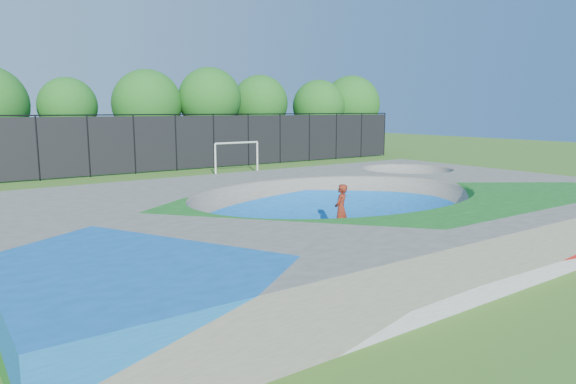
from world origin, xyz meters
name	(u,v)px	position (x,y,z in m)	size (l,w,h in m)	color
ground	(337,234)	(0.00, 0.00, 0.00)	(120.00, 120.00, 0.00)	#36641B
skate_deck	(337,213)	(0.00, 0.00, 0.75)	(22.00, 14.00, 1.50)	gray
skater	(341,210)	(-0.01, -0.20, 0.90)	(0.65, 0.43, 1.80)	red
skateboard	(341,234)	(-0.01, -0.20, 0.03)	(0.78, 0.22, 0.05)	black
soccer_goal	(237,152)	(5.40, 16.52, 1.54)	(3.35, 0.12, 2.21)	silver
fence	(134,143)	(0.00, 21.00, 2.10)	(48.09, 0.09, 4.04)	black
treeline	(122,102)	(0.93, 26.04, 4.89)	(53.56, 7.62, 8.00)	#482F24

